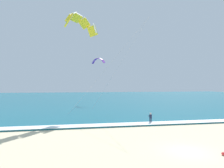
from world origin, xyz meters
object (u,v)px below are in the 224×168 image
kitesurfer (151,118)px  kite_primary (80,22)px  kite_distant (98,60)px  beach_ball (223,154)px  surfboard (151,124)px

kitesurfer → kite_primary: 21.12m
kitesurfer → kite_distant: (-4.52, 31.67, 12.53)m
kite_primary → beach_ball: bearing=-61.6°
surfboard → kite_distant: (-4.52, 31.69, 13.44)m
kite_primary → kite_distant: bearing=75.7°
kite_primary → kite_distant: (6.11, 23.88, -3.98)m
kite_primary → surfboard: bearing=-36.3°
kitesurfer → beach_ball: kitesurfer is taller
kitesurfer → kite_primary: kite_primary is taller
kite_distant → kitesurfer: bearing=-81.9°
kite_distant → beach_ball: 47.83m
kitesurfer → kite_primary: size_ratio=0.10×
kite_distant → beach_ball: size_ratio=13.30×
kite_distant → beach_ball: kite_distant is taller
surfboard → kite_primary: kite_primary is taller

